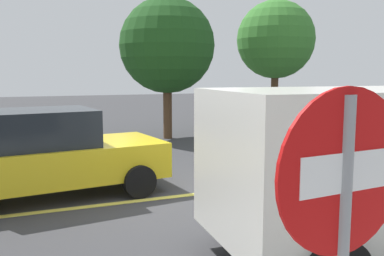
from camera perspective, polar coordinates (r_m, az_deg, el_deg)
The scene contains 6 objects.
ground_plane at distance 8.31m, azimuth -2.69°, elevation -9.34°, with size 80.00×80.00×0.00m, color #38383A.
lane_marking_centre at distance 9.69m, azimuth 14.42°, elevation -7.11°, with size 28.00×0.16×0.01m, color #E0D14C.
stop_sign at distance 2.09m, azimuth 19.56°, elevation -15.32°, with size 0.76×0.08×2.34m.
car_yellow_approaching at distance 8.64m, azimuth -19.22°, elevation -3.31°, with size 4.60×2.53×1.71m.
tree_left_verge at distance 19.08m, azimuth 11.27°, elevation 11.62°, with size 3.39×3.39×5.57m.
tree_centre_verge at distance 15.56m, azimuth -3.39°, elevation 11.05°, with size 3.46×3.46×5.14m.
Camera 1 is at (-2.64, -7.51, 2.39)m, focal length 39.38 mm.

